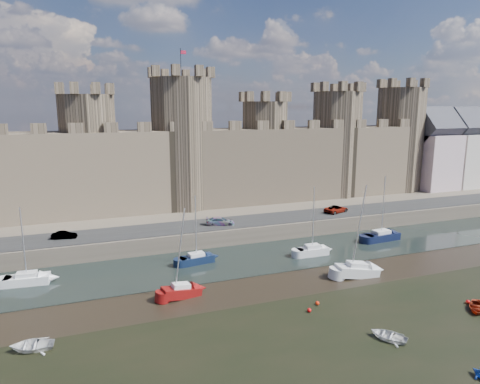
{
  "coord_description": "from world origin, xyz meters",
  "views": [
    {
      "loc": [
        -15.02,
        -27.86,
        20.52
      ],
      "look_at": [
        3.37,
        22.0,
        9.92
      ],
      "focal_mm": 32.0,
      "sensor_mm": 36.0,
      "label": 1
    }
  ],
  "objects": [
    {
      "name": "car_1",
      "position": [
        -18.23,
        33.95,
        3.05
      ],
      "size": [
        3.49,
        1.73,
        1.1
      ],
      "primitive_type": "imported",
      "rotation": [
        0.0,
        0.0,
        1.4
      ],
      "color": "gray",
      "rests_on": "quay"
    },
    {
      "name": "sailboat_5",
      "position": [
        15.67,
        13.77,
        0.81
      ],
      "size": [
        5.49,
        2.62,
        11.45
      ],
      "rotation": [
        0.0,
        0.0,
        -0.11
      ],
      "color": "silver",
      "rests_on": "ground"
    },
    {
      "name": "buoy_5",
      "position": [
        22.28,
        3.31,
        0.22
      ],
      "size": [
        0.44,
        0.44,
        0.44
      ],
      "primitive_type": "sphere",
      "color": "#FF0B0E",
      "rests_on": "ground"
    },
    {
      "name": "ground",
      "position": [
        0.0,
        0.0,
        0.0
      ],
      "size": [
        160.0,
        160.0,
        0.0
      ],
      "primitive_type": "plane",
      "color": "black",
      "rests_on": "ground"
    },
    {
      "name": "water_channel",
      "position": [
        0.0,
        24.0,
        0.04
      ],
      "size": [
        160.0,
        12.0,
        0.08
      ],
      "primitive_type": "cube",
      "color": "black",
      "rests_on": "ground"
    },
    {
      "name": "sailboat_3",
      "position": [
        27.84,
        24.57,
        0.79
      ],
      "size": [
        5.92,
        2.61,
        10.14
      ],
      "rotation": [
        0.0,
        0.0,
        0.06
      ],
      "color": "black",
      "rests_on": "ground"
    },
    {
      "name": "car_3",
      "position": [
        25.53,
        33.86,
        3.15
      ],
      "size": [
        5.09,
        3.52,
        1.29
      ],
      "primitive_type": "imported",
      "rotation": [
        0.0,
        0.0,
        1.9
      ],
      "color": "gray",
      "rests_on": "quay"
    },
    {
      "name": "sailboat_2",
      "position": [
        14.26,
        22.24,
        0.79
      ],
      "size": [
        4.54,
        1.83,
        9.74
      ],
      "rotation": [
        0.0,
        0.0,
        -0.02
      ],
      "color": "silver",
      "rests_on": "ground"
    },
    {
      "name": "quay",
      "position": [
        0.0,
        60.0,
        1.25
      ],
      "size": [
        160.0,
        60.0,
        2.5
      ],
      "primitive_type": "cube",
      "color": "#4C443A",
      "rests_on": "ground"
    },
    {
      "name": "sailboat_4",
      "position": [
        -5.92,
        15.46,
        0.74
      ],
      "size": [
        4.51,
        2.38,
        10.03
      ],
      "rotation": [
        0.0,
        0.0,
        0.17
      ],
      "color": "maroon",
      "rests_on": "ground"
    },
    {
      "name": "castle",
      "position": [
        -0.64,
        48.0,
        11.67
      ],
      "size": [
        108.5,
        11.0,
        29.0
      ],
      "color": "#42382B",
      "rests_on": "quay"
    },
    {
      "name": "road",
      "position": [
        0.0,
        34.0,
        2.55
      ],
      "size": [
        160.0,
        7.0,
        0.1
      ],
      "primitive_type": "cube",
      "color": "black",
      "rests_on": "quay"
    },
    {
      "name": "buoy_3",
      "position": [
        5.53,
        7.47,
        0.22
      ],
      "size": [
        0.43,
        0.43,
        0.43
      ],
      "primitive_type": "sphere",
      "color": "red",
      "rests_on": "ground"
    },
    {
      "name": "sailboat_0",
      "position": [
        -22.17,
        25.0,
        0.74
      ],
      "size": [
        5.1,
        2.37,
        9.25
      ],
      "rotation": [
        0.0,
        0.0,
        -0.09
      ],
      "color": "silver",
      "rests_on": "ground"
    },
    {
      "name": "sailboat_1",
      "position": [
        -1.79,
        24.77,
        0.75
      ],
      "size": [
        4.78,
        2.4,
        9.18
      ],
      "rotation": [
        0.0,
        0.0,
        0.14
      ],
      "color": "black",
      "rests_on": "ground"
    },
    {
      "name": "townhouses",
      "position": [
        71.5,
        46.0,
        10.59
      ],
      "size": [
        35.5,
        9.05,
        18.13
      ],
      "color": "beige",
      "rests_on": "quay"
    },
    {
      "name": "dinghy_2",
      "position": [
        9.65,
        0.42,
        0.33
      ],
      "size": [
        3.74,
        3.93,
        0.66
      ],
      "primitive_type": "imported",
      "rotation": [
        1.57,
        0.0,
        3.78
      ],
      "color": "silver",
      "rests_on": "ground"
    },
    {
      "name": "dinghy_4",
      "position": [
        21.91,
        1.8,
        0.37
      ],
      "size": [
        4.34,
        4.25,
        0.74
      ],
      "primitive_type": "imported",
      "rotation": [
        1.57,
        0.0,
        5.43
      ],
      "color": "maroon",
      "rests_on": "ground"
    },
    {
      "name": "car_2",
      "position": [
        4.23,
        33.19,
        3.13
      ],
      "size": [
        4.69,
        2.93,
        1.27
      ],
      "primitive_type": "imported",
      "rotation": [
        0.0,
        0.0,
        1.29
      ],
      "color": "gray",
      "rests_on": "quay"
    },
    {
      "name": "buoy_1",
      "position": [
        7.12,
        8.57,
        0.22
      ],
      "size": [
        0.43,
        0.43,
        0.43
      ],
      "primitive_type": "sphere",
      "color": "#FF290B",
      "rests_on": "ground"
    },
    {
      "name": "dinghy_6",
      "position": [
        -20.22,
        9.57,
        0.36
      ],
      "size": [
        3.74,
        2.83,
        0.73
      ],
      "primitive_type": "imported",
      "rotation": [
        1.57,
        0.0,
        4.62
      ],
      "color": "silver",
      "rests_on": "ground"
    }
  ]
}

